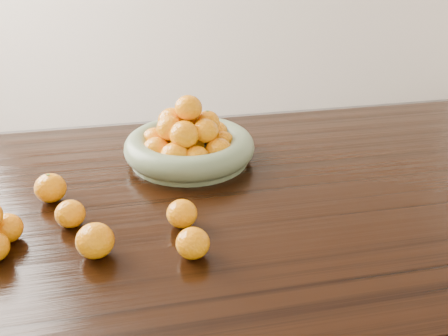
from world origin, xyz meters
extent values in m
cube|color=black|center=(0.00, 0.00, 0.73)|extent=(2.00, 1.00, 0.04)
cube|color=black|center=(0.93, 0.43, 0.35)|extent=(0.08, 0.08, 0.71)
cylinder|color=#657354|center=(-0.01, 0.20, 0.76)|extent=(0.31, 0.31, 0.02)
torus|color=#657354|center=(-0.01, 0.20, 0.79)|extent=(0.34, 0.34, 0.07)
ellipsoid|color=#FC9507|center=(0.08, 0.20, 0.79)|extent=(0.06, 0.06, 0.06)
ellipsoid|color=#FC9507|center=(0.07, 0.25, 0.80)|extent=(0.08, 0.08, 0.07)
ellipsoid|color=#FC9507|center=(0.01, 0.29, 0.80)|extent=(0.07, 0.07, 0.06)
ellipsoid|color=#FC9507|center=(-0.05, 0.29, 0.80)|extent=(0.07, 0.07, 0.07)
ellipsoid|color=#FC9507|center=(-0.10, 0.25, 0.80)|extent=(0.07, 0.07, 0.07)
ellipsoid|color=#FC9507|center=(-0.10, 0.18, 0.80)|extent=(0.07, 0.07, 0.07)
ellipsoid|color=#FC9507|center=(-0.06, 0.13, 0.80)|extent=(0.07, 0.07, 0.07)
ellipsoid|color=#FC9507|center=(0.00, 0.12, 0.80)|extent=(0.07, 0.07, 0.06)
ellipsoid|color=#FC9507|center=(0.06, 0.14, 0.80)|extent=(0.07, 0.07, 0.07)
ellipsoid|color=#FC9507|center=(-0.01, 0.20, 0.80)|extent=(0.07, 0.07, 0.06)
ellipsoid|color=#FC9507|center=(0.04, 0.22, 0.85)|extent=(0.06, 0.06, 0.06)
ellipsoid|color=#FC9507|center=(0.01, 0.26, 0.85)|extent=(0.06, 0.06, 0.06)
ellipsoid|color=#FC9507|center=(-0.05, 0.24, 0.85)|extent=(0.08, 0.08, 0.07)
ellipsoid|color=#FC9507|center=(-0.06, 0.20, 0.85)|extent=(0.07, 0.07, 0.06)
ellipsoid|color=#FC9507|center=(-0.03, 0.15, 0.85)|extent=(0.07, 0.07, 0.07)
ellipsoid|color=#FC9507|center=(0.03, 0.17, 0.85)|extent=(0.07, 0.07, 0.06)
ellipsoid|color=#FC9507|center=(-0.01, 0.21, 0.90)|extent=(0.07, 0.07, 0.07)
ellipsoid|color=#FC9507|center=(-0.42, -0.09, 0.78)|extent=(0.06, 0.06, 0.06)
ellipsoid|color=#FC9507|center=(-0.35, 0.05, 0.78)|extent=(0.07, 0.07, 0.07)
ellipsoid|color=#FC9507|center=(-0.25, -0.18, 0.78)|extent=(0.07, 0.07, 0.07)
ellipsoid|color=#FC9507|center=(-0.07, -0.11, 0.78)|extent=(0.06, 0.06, 0.06)
ellipsoid|color=#FC9507|center=(-0.30, -0.06, 0.78)|extent=(0.06, 0.06, 0.06)
ellipsoid|color=#FC9507|center=(-0.07, -0.22, 0.78)|extent=(0.06, 0.06, 0.06)
camera|label=1|loc=(-0.17, -0.99, 1.32)|focal=40.00mm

